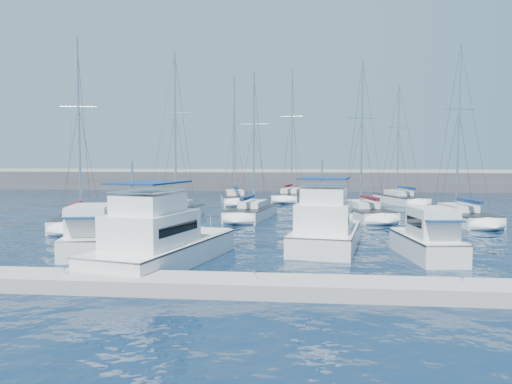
# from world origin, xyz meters

# --- Properties ---
(ground) EXTENTS (220.00, 220.00, 0.00)m
(ground) POSITION_xyz_m (0.00, 0.00, 0.00)
(ground) COLOR black
(ground) RESTS_ON ground
(breakwater) EXTENTS (160.00, 6.00, 4.45)m
(breakwater) POSITION_xyz_m (0.00, 52.00, 1.05)
(breakwater) COLOR #424244
(breakwater) RESTS_ON ground
(dock) EXTENTS (40.00, 2.20, 0.60)m
(dock) POSITION_xyz_m (0.00, -11.00, 0.30)
(dock) COLOR gray
(dock) RESTS_ON ground
(dock_cleat_near_port) EXTENTS (0.16, 0.16, 0.25)m
(dock_cleat_near_port) POSITION_xyz_m (-8.00, -11.00, 0.72)
(dock_cleat_near_port) COLOR silver
(dock_cleat_near_port) RESTS_ON dock
(dock_cleat_centre) EXTENTS (0.16, 0.16, 0.25)m
(dock_cleat_centre) POSITION_xyz_m (0.00, -11.00, 0.72)
(dock_cleat_centre) COLOR silver
(dock_cleat_centre) RESTS_ON dock
(dock_cleat_near_stbd) EXTENTS (0.16, 0.16, 0.25)m
(dock_cleat_near_stbd) POSITION_xyz_m (8.00, -11.00, 0.72)
(dock_cleat_near_stbd) COLOR silver
(dock_cleat_near_stbd) RESTS_ON dock
(motor_yacht_port_outer) EXTENTS (3.81, 6.94, 3.20)m
(motor_yacht_port_outer) POSITION_xyz_m (-10.09, -3.56, 0.94)
(motor_yacht_port_outer) COLOR silver
(motor_yacht_port_outer) RESTS_ON ground
(motor_yacht_port_inner) EXTENTS (5.86, 10.62, 4.69)m
(motor_yacht_port_inner) POSITION_xyz_m (-5.27, -6.51, 1.13)
(motor_yacht_port_inner) COLOR silver
(motor_yacht_port_inner) RESTS_ON ground
(motor_yacht_stbd_inner) EXTENTS (4.84, 8.60, 4.69)m
(motor_yacht_stbd_inner) POSITION_xyz_m (3.14, -0.86, 1.13)
(motor_yacht_stbd_inner) COLOR silver
(motor_yacht_stbd_inner) RESTS_ON ground
(motor_yacht_stbd_outer) EXTENTS (3.10, 6.23, 3.20)m
(motor_yacht_stbd_outer) POSITION_xyz_m (8.55, -3.14, 0.94)
(motor_yacht_stbd_outer) COLOR silver
(motor_yacht_stbd_outer) RESTS_ON ground
(sailboat_mid_a) EXTENTS (4.73, 7.94, 15.00)m
(sailboat_mid_a) POSITION_xyz_m (-15.50, 6.04, 0.53)
(sailboat_mid_a) COLOR silver
(sailboat_mid_a) RESTS_ON ground
(sailboat_mid_b) EXTENTS (4.20, 9.03, 15.07)m
(sailboat_mid_b) POSITION_xyz_m (-9.91, 12.50, 0.52)
(sailboat_mid_b) COLOR silver
(sailboat_mid_b) RESTS_ON ground
(sailboat_mid_c) EXTENTS (4.16, 8.58, 13.46)m
(sailboat_mid_c) POSITION_xyz_m (-2.96, 13.60, 0.51)
(sailboat_mid_c) COLOR silver
(sailboat_mid_c) RESTS_ON ground
(sailboat_mid_d) EXTENTS (5.15, 8.65, 14.32)m
(sailboat_mid_d) POSITION_xyz_m (7.03, 14.38, 0.52)
(sailboat_mid_d) COLOR silver
(sailboat_mid_d) RESTS_ON ground
(sailboat_mid_e) EXTENTS (4.62, 8.30, 15.15)m
(sailboat_mid_e) POSITION_xyz_m (14.69, 12.07, 0.53)
(sailboat_mid_e) COLOR silver
(sailboat_mid_e) RESTS_ON ground
(sailboat_back_a) EXTENTS (4.72, 8.38, 15.36)m
(sailboat_back_a) POSITION_xyz_m (-6.58, 27.96, 0.53)
(sailboat_back_a) COLOR silver
(sailboat_back_a) RESTS_ON ground
(sailboat_back_b) EXTENTS (4.34, 8.25, 17.07)m
(sailboat_back_b) POSITION_xyz_m (-0.14, 32.23, 0.55)
(sailboat_back_b) COLOR silver
(sailboat_back_b) RESTS_ON ground
(sailboat_back_c) EXTENTS (5.52, 8.80, 14.26)m
(sailboat_back_c) POSITION_xyz_m (12.88, 29.34, 0.52)
(sailboat_back_c) COLOR silver
(sailboat_back_c) RESTS_ON ground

